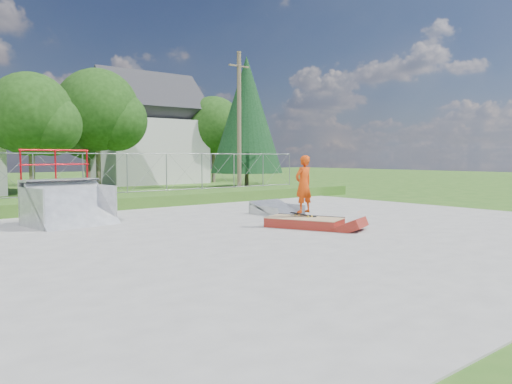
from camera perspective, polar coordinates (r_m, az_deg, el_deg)
ground at (r=14.46m, az=3.49°, el=-4.49°), size 120.00×120.00×0.00m
concrete_pad at (r=14.46m, az=3.49°, el=-4.41°), size 20.00×16.00×0.04m
grass_berm at (r=22.30m, az=-13.37°, el=-0.92°), size 24.00×3.00×0.50m
grind_box at (r=15.02m, az=5.54°, el=-3.54°), size 1.87×2.45×0.33m
quarter_pipe at (r=16.45m, az=-20.45°, el=0.46°), size 2.62×2.31×2.37m
flat_bank_ramp at (r=18.47m, az=2.50°, el=-1.90°), size 1.57×1.66×0.46m
skateboard at (r=15.26m, az=5.44°, el=-2.63°), size 0.64×0.77×0.13m
skater at (r=15.18m, az=5.46°, el=0.63°), size 0.65×0.44×1.74m
chain_link_fence at (r=23.13m, az=-14.51°, el=2.09°), size 20.00×0.06×1.80m
gable_house at (r=41.03m, az=-12.30°, el=6.35°), size 8.40×6.08×8.94m
utility_pole at (r=28.38m, az=-1.94°, el=7.82°), size 0.24×0.24×8.00m
tree_left_near at (r=29.48m, az=-23.84°, el=7.80°), size 4.76×4.48×6.65m
tree_center at (r=32.87m, az=-17.10°, el=8.61°), size 5.44×5.12×7.60m
tree_right_far at (r=41.92m, az=-4.46°, el=7.35°), size 5.10×4.80×7.12m
tree_back_mid at (r=41.16m, az=-18.21°, el=5.95°), size 4.08×3.84×5.70m
conifer_tree at (r=35.15m, az=-1.08°, el=8.82°), size 5.04×5.04×9.10m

